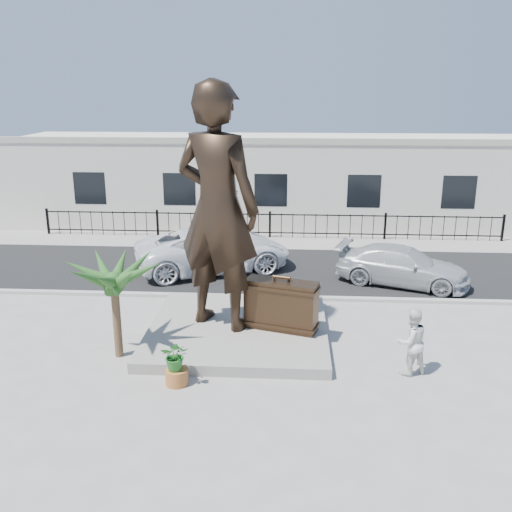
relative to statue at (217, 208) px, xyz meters
The scene contains 16 objects.
ground 4.26m from the statue, 56.81° to the right, with size 100.00×100.00×0.00m, color #9E9991.
street 7.49m from the statue, 80.53° to the left, with size 40.00×7.00×0.01m, color black.
curb 4.83m from the statue, 69.70° to the left, with size 40.00×0.25×0.12m, color #A5A399.
far_sidewalk 11.09m from the statue, 84.15° to the left, with size 40.00×2.50×0.02m, color #9E9991.
plinth 3.69m from the statue, 12.56° to the right, with size 5.20×5.20×0.30m, color gray.
fence 11.67m from the statue, 84.56° to the left, with size 22.00×0.10×1.20m, color black.
building 15.49m from the statue, 86.04° to the left, with size 28.00×7.00×4.40m, color silver.
statue is the anchor object (origin of this frame).
suitcase 3.33m from the statue, ahead, with size 2.08×0.66×1.46m, color #342315.
tourist 6.32m from the statue, 23.16° to the right, with size 0.86×0.67×1.77m, color silver.
car_white 6.72m from the statue, 99.30° to the left, with size 2.81×6.10×1.69m, color white.
car_silver 8.41m from the statue, 37.34° to the left, with size 1.96×4.82×1.40m, color #B7BBBC.
worker 10.60m from the statue, 95.14° to the left, with size 1.24×0.71×1.91m, color orange.
palm_tree 4.88m from the statue, 146.33° to the right, with size 1.80×1.80×3.20m, color #234C1B, non-canonical shape.
planter 4.82m from the statue, 102.27° to the right, with size 0.56×0.56×0.40m, color #A7612C.
shrub 4.40m from the statue, 102.27° to the right, with size 0.68×0.59×0.76m, color #226420.
Camera 1 is at (1.00, -13.97, 7.10)m, focal length 40.00 mm.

